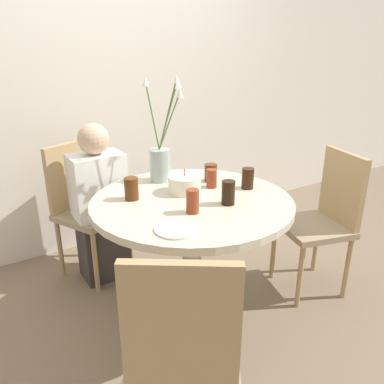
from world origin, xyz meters
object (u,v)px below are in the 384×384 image
(birthday_cake, at_px, (185,184))
(flower_vase, at_px, (161,155))
(drink_glass_1, at_px, (248,178))
(drink_glass_3, at_px, (211,173))
(drink_glass_4, at_px, (193,201))
(drink_glass_5, at_px, (228,193))
(chair_right_flank, at_px, (325,214))
(chair_near_front, at_px, (183,345))
(side_plate, at_px, (176,229))
(drink_glass_2, at_px, (212,178))
(chair_left_flank, at_px, (83,202))
(person_guest, at_px, (100,209))
(drink_glass_0, at_px, (131,189))

(birthday_cake, relative_size, flower_vase, 0.29)
(drink_glass_1, xyz_separation_m, drink_glass_3, (-0.11, 0.23, -0.01))
(drink_glass_4, distance_m, drink_glass_5, 0.22)
(drink_glass_5, bearing_deg, chair_right_flank, -6.14)
(chair_near_front, distance_m, drink_glass_1, 1.15)
(side_plate, relative_size, drink_glass_3, 1.87)
(chair_near_front, height_order, drink_glass_2, chair_near_front)
(drink_glass_1, relative_size, drink_glass_4, 1.00)
(drink_glass_1, xyz_separation_m, drink_glass_2, (-0.17, 0.13, -0.01))
(chair_near_front, distance_m, drink_glass_2, 1.12)
(drink_glass_2, bearing_deg, drink_glass_4, -139.48)
(flower_vase, distance_m, drink_glass_1, 0.55)
(chair_left_flank, xyz_separation_m, drink_glass_1, (0.76, -0.83, 0.27))
(side_plate, height_order, drink_glass_5, drink_glass_5)
(flower_vase, relative_size, drink_glass_3, 5.89)
(chair_near_front, height_order, person_guest, person_guest)
(drink_glass_4, xyz_separation_m, drink_glass_5, (0.22, -0.01, 0.00))
(flower_vase, relative_size, person_guest, 0.59)
(drink_glass_3, bearing_deg, birthday_cake, -161.22)
(side_plate, relative_size, drink_glass_0, 1.64)
(chair_near_front, height_order, drink_glass_0, chair_near_front)
(drink_glass_0, distance_m, drink_glass_5, 0.53)
(person_guest, bearing_deg, chair_right_flank, -37.64)
(drink_glass_5, bearing_deg, chair_near_front, -138.11)
(chair_near_front, distance_m, birthday_cake, 1.02)
(chair_right_flank, height_order, flower_vase, flower_vase)
(chair_left_flank, distance_m, birthday_cake, 0.84)
(drink_glass_3, height_order, person_guest, person_guest)
(birthday_cake, distance_m, flower_vase, 0.28)
(drink_glass_5, bearing_deg, flower_vase, 102.06)
(flower_vase, bearing_deg, drink_glass_0, -146.58)
(drink_glass_0, height_order, drink_glass_1, same)
(drink_glass_3, bearing_deg, drink_glass_4, -135.65)
(chair_right_flank, distance_m, drink_glass_2, 0.78)
(drink_glass_1, distance_m, drink_glass_4, 0.49)
(chair_right_flank, relative_size, birthday_cake, 4.90)
(drink_glass_3, xyz_separation_m, person_guest, (-0.58, 0.46, -0.28))
(drink_glass_0, xyz_separation_m, drink_glass_1, (0.66, -0.21, -0.00))
(chair_near_front, bearing_deg, drink_glass_5, -103.48)
(chair_left_flank, relative_size, drink_glass_0, 7.45)
(drink_glass_3, relative_size, drink_glass_4, 0.88)
(flower_vase, height_order, person_guest, flower_vase)
(chair_near_front, relative_size, drink_glass_1, 7.49)
(chair_left_flank, bearing_deg, drink_glass_5, -88.11)
(birthday_cake, distance_m, drink_glass_3, 0.26)
(drink_glass_0, xyz_separation_m, person_guest, (-0.03, 0.48, -0.29))
(drink_glass_2, relative_size, drink_glass_4, 0.90)
(chair_near_front, xyz_separation_m, flower_vase, (0.51, 1.10, 0.37))
(chair_right_flank, distance_m, drink_glass_3, 0.78)
(flower_vase, bearing_deg, chair_near_front, -115.01)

